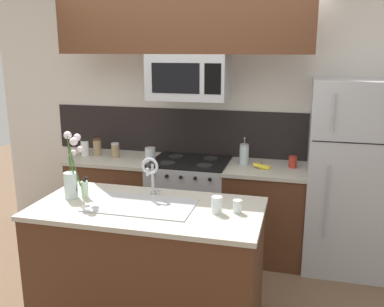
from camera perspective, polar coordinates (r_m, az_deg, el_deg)
ground_plane at (r=3.80m, az=-3.93°, el=-18.08°), size 10.00×10.00×0.00m
rear_partition at (r=4.45m, az=4.69°, el=4.70°), size 5.20×0.10×2.60m
splash_band at (r=4.48m, az=0.74°, el=2.86°), size 3.20×0.01×0.48m
back_counter_left at (r=4.63m, az=-10.03°, el=-5.92°), size 0.88×0.65×0.91m
back_counter_right at (r=4.25m, az=9.65°, el=-7.71°), size 0.78×0.65×0.91m
stove_range at (r=4.37m, az=-0.30°, el=-6.84°), size 0.76×0.64×0.93m
microwave at (r=4.07m, az=-0.40°, el=10.17°), size 0.74×0.40×0.42m
upper_cabinet_band at (r=4.06m, az=-1.26°, el=17.38°), size 2.35×0.34×0.60m
refrigerator at (r=4.16m, az=20.87°, el=-2.87°), size 0.84×0.74×1.75m
storage_jar_tall at (r=4.60m, az=-14.10°, el=0.80°), size 0.08×0.08×0.18m
storage_jar_medium at (r=4.58m, az=-12.54°, el=0.86°), size 0.09×0.09×0.18m
storage_jar_short at (r=4.47m, az=-10.19°, el=0.45°), size 0.08×0.08×0.15m
storage_jar_squat at (r=4.32m, az=-5.60°, el=-0.04°), size 0.11×0.11×0.13m
banana_bunch at (r=4.05m, az=9.25°, el=-1.69°), size 0.19×0.11×0.08m
french_press at (r=4.16m, az=6.96°, el=-0.08°), size 0.09×0.09×0.27m
coffee_tin at (r=4.13m, az=13.28°, el=-1.10°), size 0.08×0.08×0.11m
island_counter at (r=3.28m, az=-5.77°, el=-14.45°), size 1.64×0.82×0.91m
kitchen_sink at (r=3.13m, az=-6.77°, el=-8.10°), size 0.76×0.43×0.16m
sink_faucet at (r=3.23m, az=-5.53°, el=-2.34°), size 0.14×0.14×0.31m
dish_soap_bottle at (r=3.31m, az=-14.11°, el=-4.63°), size 0.06×0.05×0.16m
drinking_glass at (r=2.94m, az=3.33°, el=-6.85°), size 0.07×0.07×0.12m
spare_glass at (r=2.96m, az=6.05°, el=-7.02°), size 0.06×0.06×0.09m
flower_vase at (r=3.31m, az=-15.76°, el=-2.99°), size 0.16×0.17×0.51m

